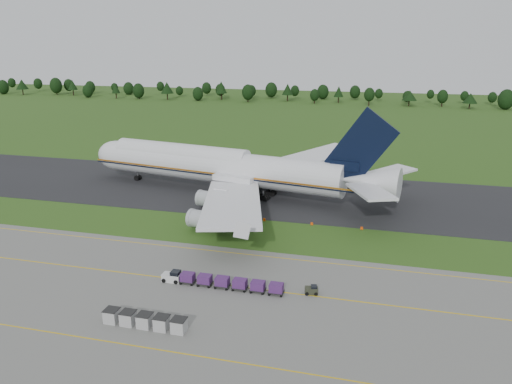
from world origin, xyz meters
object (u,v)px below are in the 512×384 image
(aircraft, at_px, (224,167))
(uld_row, at_px, (145,320))
(edge_markers, at_px, (288,222))
(utility_cart, at_px, (311,291))
(baggage_train, at_px, (220,282))

(aircraft, relative_size, uld_row, 7.16)
(aircraft, distance_m, uld_row, 61.89)
(uld_row, height_order, edge_markers, uld_row)
(utility_cart, height_order, uld_row, uld_row)
(baggage_train, bearing_deg, uld_row, -114.86)
(baggage_train, xyz_separation_m, uld_row, (-5.99, -12.92, 0.02))
(utility_cart, bearing_deg, edge_markers, 107.62)
(edge_markers, bearing_deg, utility_cart, -72.38)
(baggage_train, distance_m, utility_cart, 13.81)
(uld_row, bearing_deg, baggage_train, 65.14)
(edge_markers, bearing_deg, baggage_train, -98.56)
(aircraft, bearing_deg, edge_markers, -42.34)
(baggage_train, distance_m, edge_markers, 30.65)
(baggage_train, xyz_separation_m, edge_markers, (4.56, 30.30, -0.70))
(aircraft, xyz_separation_m, baggage_train, (14.94, -48.06, -5.58))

